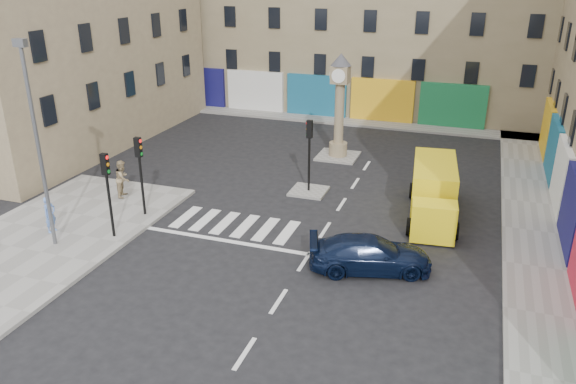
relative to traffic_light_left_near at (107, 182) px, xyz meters
The scene contains 16 objects.
ground 8.71m from the traffic_light_left_near, ahead, with size 120.00×120.00×0.00m, color black.
sidewalk_left 4.31m from the traffic_light_left_near, 140.83° to the right, with size 7.00×16.00×0.15m, color gray.
sidewalk_right 19.79m from the traffic_light_left_near, 29.96° to the left, with size 2.60×30.00×0.15m, color gray.
sidewalk_far 22.56m from the traffic_light_left_near, 78.94° to the left, with size 32.00×2.40×0.15m, color gray.
island_near 10.35m from the traffic_light_left_near, 51.07° to the left, with size 1.80×1.80×0.12m, color gray.
island_far 15.38m from the traffic_light_left_near, 65.46° to the left, with size 2.40×2.40×0.12m, color gray.
building_left 16.66m from the traffic_light_left_near, 132.20° to the left, with size 8.00×20.00×15.00m, color #928160.
traffic_light_left_near is the anchor object (origin of this frame).
traffic_light_left_far 2.40m from the traffic_light_left_near, 90.00° to the left, with size 0.28×0.22×3.70m.
traffic_light_island 10.03m from the traffic_light_left_near, 51.07° to the left, with size 0.28×0.22×3.70m.
lamp_post 3.21m from the traffic_light_left_near, 143.62° to the right, with size 0.50×0.25×8.30m.
clock_pillar 15.19m from the traffic_light_left_near, 65.45° to the left, with size 1.20×1.20×6.10m.
navy_sedan 11.07m from the traffic_light_left_near, ahead, with size 1.89×4.65×1.35m, color black.
yellow_van 14.51m from the traffic_light_left_near, 29.50° to the left, with size 2.69×6.54×2.32m.
pedestrian_blue 3.29m from the traffic_light_left_near, 169.75° to the right, with size 0.58×0.38×1.60m, color #5980CD.
pedestrian_tan 4.76m from the traffic_light_left_near, 118.62° to the left, with size 0.91×0.71×1.87m, color #96815C.
Camera 1 is at (5.79, -17.67, 10.97)m, focal length 35.00 mm.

